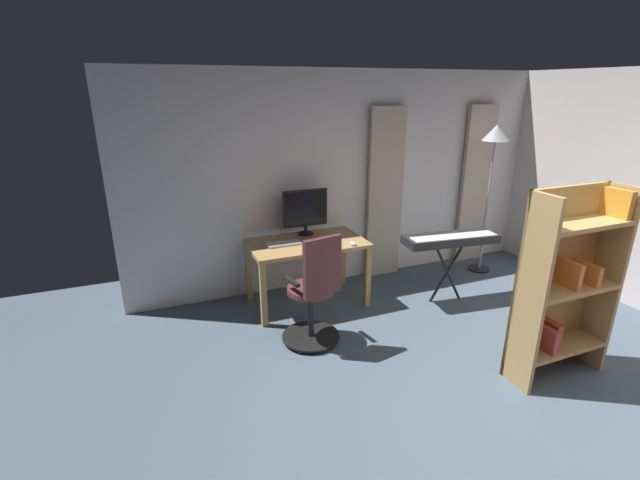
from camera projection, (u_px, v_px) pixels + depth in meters
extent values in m
plane|color=#4A5B6A|center=(535.00, 442.00, 3.05)|extent=(8.01, 8.01, 0.00)
cube|color=silver|center=(347.00, 180.00, 5.33)|extent=(5.30, 0.10, 2.53)
cube|color=#C2B19D|center=(475.00, 186.00, 5.97)|extent=(0.44, 0.06, 2.12)
cube|color=#C2B19D|center=(385.00, 195.00, 5.47)|extent=(0.47, 0.06, 2.12)
cube|color=tan|center=(307.00, 243.00, 4.81)|extent=(1.26, 0.73, 0.04)
cube|color=tan|center=(367.00, 277.00, 4.85)|extent=(0.06, 0.06, 0.70)
cube|color=tan|center=(263.00, 295.00, 4.43)|extent=(0.06, 0.06, 0.70)
cube|color=tan|center=(343.00, 257.00, 5.42)|extent=(0.06, 0.06, 0.70)
cube|color=tan|center=(248.00, 271.00, 5.00)|extent=(0.06, 0.06, 0.70)
cylinder|color=black|center=(311.00, 336.00, 4.28)|extent=(0.56, 0.56, 0.02)
sphere|color=black|center=(333.00, 330.00, 4.42)|extent=(0.05, 0.05, 0.05)
sphere|color=black|center=(305.00, 324.00, 4.52)|extent=(0.05, 0.05, 0.05)
sphere|color=black|center=(284.00, 337.00, 4.30)|extent=(0.05, 0.05, 0.05)
sphere|color=black|center=(300.00, 351.00, 4.06)|extent=(0.05, 0.05, 0.05)
sphere|color=black|center=(332.00, 346.00, 4.13)|extent=(0.05, 0.05, 0.05)
cylinder|color=black|center=(311.00, 314.00, 4.20)|extent=(0.06, 0.06, 0.47)
cylinder|color=brown|center=(310.00, 290.00, 4.12)|extent=(0.52, 0.52, 0.05)
cube|color=#55292E|center=(322.00, 267.00, 3.86)|extent=(0.38, 0.12, 0.54)
cube|color=black|center=(292.00, 281.00, 3.97)|extent=(0.09, 0.24, 0.03)
cube|color=black|center=(328.00, 272.00, 4.17)|extent=(0.09, 0.24, 0.03)
cylinder|color=black|center=(306.00, 234.00, 5.04)|extent=(0.18, 0.18, 0.01)
cylinder|color=black|center=(306.00, 229.00, 5.02)|extent=(0.04, 0.04, 0.08)
cube|color=black|center=(305.00, 208.00, 4.94)|extent=(0.52, 0.03, 0.42)
cube|color=black|center=(306.00, 208.00, 4.93)|extent=(0.48, 0.01, 0.37)
cube|color=silver|center=(283.00, 244.00, 4.69)|extent=(0.36, 0.15, 0.02)
ellipsoid|color=white|center=(353.00, 243.00, 4.68)|extent=(0.06, 0.10, 0.04)
cube|color=#333338|center=(321.00, 241.00, 4.79)|extent=(0.10, 0.16, 0.01)
cube|color=tan|center=(604.00, 279.00, 3.68)|extent=(0.04, 0.30, 1.61)
cube|color=tan|center=(530.00, 296.00, 3.39)|extent=(0.04, 0.30, 1.61)
cube|color=tan|center=(555.00, 281.00, 3.65)|extent=(0.86, 0.04, 1.61)
cube|color=tan|center=(557.00, 345.00, 3.71)|extent=(0.79, 0.30, 0.04)
cube|color=tan|center=(568.00, 287.00, 3.54)|extent=(0.79, 0.30, 0.04)
cube|color=tan|center=(581.00, 223.00, 3.36)|extent=(0.79, 0.30, 0.04)
cube|color=#C24941|center=(543.00, 337.00, 3.61)|extent=(0.05, 0.26, 0.21)
cube|color=orange|center=(585.00, 273.00, 3.56)|extent=(0.05, 0.26, 0.17)
cube|color=gold|center=(617.00, 207.00, 3.46)|extent=(0.03, 0.23, 0.15)
cube|color=#C44428|center=(550.00, 334.00, 3.63)|extent=(0.06, 0.19, 0.23)
cube|color=orange|center=(568.00, 274.00, 3.48)|extent=(0.04, 0.24, 0.22)
cube|color=orange|center=(616.00, 203.00, 3.44)|extent=(0.06, 0.25, 0.22)
cylinder|color=black|center=(447.00, 272.00, 4.98)|extent=(0.39, 0.08, 0.71)
cylinder|color=black|center=(447.00, 272.00, 4.98)|extent=(0.39, 0.08, 0.71)
cube|color=#232328|center=(451.00, 239.00, 4.85)|extent=(1.09, 0.45, 0.09)
cube|color=white|center=(454.00, 236.00, 4.78)|extent=(0.99, 0.30, 0.01)
cylinder|color=black|center=(479.00, 269.00, 5.93)|extent=(0.28, 0.28, 0.02)
cylinder|color=#A5A5A8|center=(487.00, 208.00, 5.66)|extent=(0.03, 0.03, 1.70)
cone|color=#B7BCC1|center=(496.00, 133.00, 5.35)|extent=(0.32, 0.32, 0.19)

